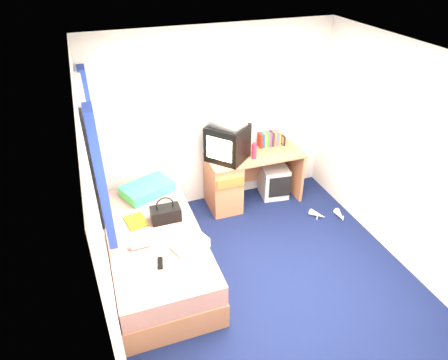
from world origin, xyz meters
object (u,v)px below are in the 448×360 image
object	(u,v)px
desk	(235,179)
remote_control	(160,263)
crt_tv	(227,142)
colour_swatch_fan	(164,264)
vcr	(228,123)
pink_water_bottle	(254,151)
white_heels	(329,215)
aerosol_can	(245,147)
water_bottle	(140,245)
handbag	(166,213)
pillow	(147,189)
picture_frame	(283,140)
bed	(156,252)
towel	(190,243)
storage_cube	(274,181)
magazine	(136,221)

from	to	relation	value
desk	remote_control	world-z (taller)	desk
crt_tv	colour_swatch_fan	size ratio (longest dim) A/B	2.91
remote_control	vcr	bearing A→B (deg)	60.54
pink_water_bottle	colour_swatch_fan	bearing A→B (deg)	-138.60
white_heels	pink_water_bottle	bearing A→B (deg)	144.02
aerosol_can	water_bottle	world-z (taller)	aerosol_can
vcr	remote_control	world-z (taller)	vcr
crt_tv	handbag	world-z (taller)	crt_tv
handbag	remote_control	world-z (taller)	handbag
pillow	handbag	xyz separation A→B (m)	(0.10, -0.60, 0.02)
pillow	picture_frame	size ratio (longest dim) A/B	4.24
bed	water_bottle	size ratio (longest dim) A/B	10.00
desk	handbag	bearing A→B (deg)	-145.92
desk	handbag	size ratio (longest dim) A/B	3.94
bed	towel	xyz separation A→B (m)	(0.30, -0.34, 0.33)
crt_tv	picture_frame	distance (m)	0.89
bed	white_heels	world-z (taller)	bed
water_bottle	colour_swatch_fan	size ratio (longest dim) A/B	0.91
desk	crt_tv	xyz separation A→B (m)	(-0.11, 0.00, 0.58)
bed	water_bottle	bearing A→B (deg)	-133.45
storage_cube	magazine	size ratio (longest dim) A/B	1.63
handbag	pink_water_bottle	bearing A→B (deg)	26.35
storage_cube	aerosol_can	bearing A→B (deg)	-174.90
vcr	water_bottle	bearing A→B (deg)	-87.20
storage_cube	remote_control	xyz separation A→B (m)	(-1.94, -1.44, 0.32)
storage_cube	colour_swatch_fan	xyz separation A→B (m)	(-1.91, -1.47, 0.32)
desk	pink_water_bottle	bearing A→B (deg)	-26.68
pillow	pink_water_bottle	bearing A→B (deg)	1.65
white_heels	water_bottle	bearing A→B (deg)	-171.33
desk	aerosol_can	distance (m)	0.47
colour_swatch_fan	pink_water_bottle	bearing A→B (deg)	41.40
pink_water_bottle	aerosol_can	size ratio (longest dim) A/B	1.03
storage_cube	picture_frame	size ratio (longest dim) A/B	3.27
picture_frame	pink_water_bottle	world-z (taller)	pink_water_bottle
aerosol_can	water_bottle	bearing A→B (deg)	-144.16
picture_frame	magazine	bearing A→B (deg)	-164.45
aerosol_can	colour_swatch_fan	world-z (taller)	aerosol_can
pillow	vcr	size ratio (longest dim) A/B	1.43
pillow	towel	world-z (taller)	pillow
pillow	vcr	bearing A→B (deg)	8.04
storage_cube	handbag	bearing A→B (deg)	-148.24
picture_frame	desk	bearing A→B (deg)	-174.89
desk	storage_cube	size ratio (longest dim) A/B	2.84
pink_water_bottle	remote_control	size ratio (longest dim) A/B	1.29
crt_tv	desk	bearing A→B (deg)	47.87
crt_tv	handbag	bearing A→B (deg)	-94.74
pillow	aerosol_can	xyz separation A→B (m)	(1.36, 0.19, 0.25)
remote_control	white_heels	distance (m)	2.55
bed	aerosol_can	xyz separation A→B (m)	(1.44, 0.98, 0.58)
picture_frame	magazine	world-z (taller)	picture_frame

